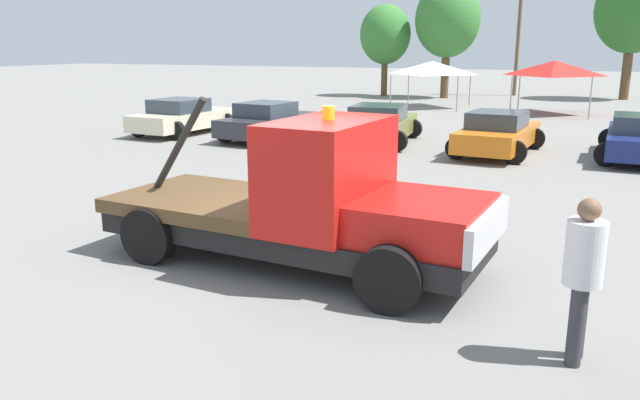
{
  "coord_description": "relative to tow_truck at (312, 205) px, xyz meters",
  "views": [
    {
      "loc": [
        4.09,
        -8.33,
        3.32
      ],
      "look_at": [
        0.5,
        0.0,
        1.05
      ],
      "focal_mm": 35.0,
      "sensor_mm": 36.0,
      "label": 1
    }
  ],
  "objects": [
    {
      "name": "tree_left",
      "position": [
        -4.93,
        31.74,
        3.84
      ],
      "size": [
        4.01,
        4.01,
        7.15
      ],
      "color": "brown",
      "rests_on": "ground"
    },
    {
      "name": "person_near_truck",
      "position": [
        3.81,
        -1.6,
        0.08
      ],
      "size": [
        0.4,
        0.4,
        1.81
      ],
      "rotation": [
        0.0,
        0.0,
        6.19
      ],
      "color": "#38383D",
      "rests_on": "ground"
    },
    {
      "name": "ground_plane",
      "position": [
        -0.38,
        0.03,
        -0.96
      ],
      "size": [
        160.0,
        160.0,
        0.0
      ],
      "primitive_type": "plane",
      "color": "gray"
    },
    {
      "name": "parked_car_orange",
      "position": [
        1.17,
        11.47,
        -0.31
      ],
      "size": [
        2.62,
        4.56,
        1.34
      ],
      "rotation": [
        0.0,
        0.0,
        1.48
      ],
      "color": "orange",
      "rests_on": "ground"
    },
    {
      "name": "canopy_tent_white",
      "position": [
        -4.24,
        25.31,
        1.15
      ],
      "size": [
        3.57,
        3.57,
        2.46
      ],
      "color": "#9E9EA3",
      "rests_on": "ground"
    },
    {
      "name": "parked_car_charcoal",
      "position": [
        -6.79,
        11.43,
        -0.31
      ],
      "size": [
        2.75,
        4.43,
        1.34
      ],
      "rotation": [
        0.0,
        0.0,
        1.45
      ],
      "color": "#2D2D33",
      "rests_on": "ground"
    },
    {
      "name": "parked_car_olive",
      "position": [
        -2.86,
        12.08,
        -0.31
      ],
      "size": [
        2.8,
        4.83,
        1.34
      ],
      "rotation": [
        0.0,
        0.0,
        1.68
      ],
      "color": "olive",
      "rests_on": "ground"
    },
    {
      "name": "parked_car_cream",
      "position": [
        -10.48,
        11.41,
        -0.31
      ],
      "size": [
        2.68,
        4.51,
        1.34
      ],
      "rotation": [
        0.0,
        0.0,
        1.49
      ],
      "color": "beige",
      "rests_on": "ground"
    },
    {
      "name": "utility_pole",
      "position": [
        -1.05,
        35.55,
        3.43
      ],
      "size": [
        2.2,
        0.24,
        8.27
      ],
      "color": "brown",
      "rests_on": "ground"
    },
    {
      "name": "tree_right",
      "position": [
        -8.94,
        31.74,
        2.97
      ],
      "size": [
        3.28,
        3.28,
        5.85
      ],
      "color": "brown",
      "rests_on": "ground"
    },
    {
      "name": "tow_truck",
      "position": [
        0.0,
        0.0,
        0.0
      ],
      "size": [
        6.2,
        2.69,
        2.51
      ],
      "rotation": [
        0.0,
        0.0,
        -0.08
      ],
      "color": "black",
      "rests_on": "ground"
    },
    {
      "name": "tree_center",
      "position": [
        5.56,
        34.91,
        4.35
      ],
      "size": [
        4.43,
        4.43,
        7.92
      ],
      "color": "brown",
      "rests_on": "ground"
    },
    {
      "name": "canopy_tent_red",
      "position": [
        1.96,
        24.4,
        1.25
      ],
      "size": [
        3.54,
        3.54,
        2.57
      ],
      "color": "#9E9EA3",
      "rests_on": "ground"
    }
  ]
}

